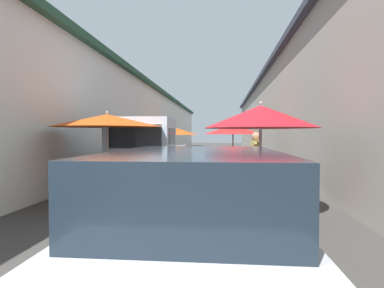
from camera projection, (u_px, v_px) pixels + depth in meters
The scene contains 11 objects.
ground at pixel (204, 167), 14.96m from camera, with size 90.00×90.00×0.00m, color #3D3A38.
building_left_whitewash at pixel (89, 122), 17.82m from camera, with size 49.80×7.50×4.70m.
building_right_concrete at pixel (335, 114), 16.41m from camera, with size 49.80×7.50×5.43m.
fruit_stall_near_right at pixel (175, 133), 19.15m from camera, with size 2.89×2.89×2.13m.
fruit_stall_mid_lane at pixel (232, 136), 12.68m from camera, with size 2.45×2.45×2.09m.
fruit_stall_near_left at pixel (259, 130), 6.12m from camera, with size 2.28×2.28×2.26m.
fruit_stall_far_left at pixel (107, 130), 7.55m from camera, with size 2.73×2.73×2.18m.
hatchback_car at pixel (196, 223), 2.99m from camera, with size 3.93×1.96×1.45m.
delivery_truck at pixel (148, 153), 9.43m from camera, with size 4.92×1.97×2.08m.
vendor_by_crates at pixel (256, 160), 7.71m from camera, with size 0.66×0.25×1.66m.
parked_scooter at pixel (162, 163), 12.59m from camera, with size 1.69×0.45×1.14m.
Camera 1 is at (-1.40, -0.91, 1.60)m, focal length 28.55 mm.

